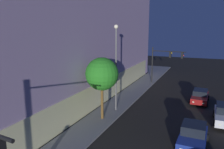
% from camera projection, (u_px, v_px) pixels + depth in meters
% --- Properties ---
extents(modern_building, '(37.46, 21.56, 20.28)m').
position_uv_depth(modern_building, '(38.00, 18.00, 31.06)').
color(modern_building, '#4C4C51').
rests_on(modern_building, ground).
extents(traffic_light_far_corner, '(0.53, 5.16, 5.72)m').
position_uv_depth(traffic_light_far_corner, '(165.00, 59.00, 35.70)').
color(traffic_light_far_corner, black).
rests_on(traffic_light_far_corner, sidewalk_corner).
extents(street_lamp_sidewalk, '(0.44, 0.44, 9.04)m').
position_uv_depth(street_lamp_sidewalk, '(116.00, 59.00, 23.90)').
color(street_lamp_sidewalk, '#5D5D5D').
rests_on(street_lamp_sidewalk, sidewalk_corner).
extents(sidewalk_tree, '(3.14, 3.14, 6.01)m').
position_uv_depth(sidewalk_tree, '(102.00, 74.00, 21.78)').
color(sidewalk_tree, brown).
rests_on(sidewalk_tree, sidewalk_corner).
extents(car_blue, '(4.19, 2.24, 1.67)m').
position_uv_depth(car_blue, '(193.00, 135.00, 17.59)').
color(car_blue, navy).
rests_on(car_blue, ground).
extents(car_red, '(4.29, 2.10, 1.51)m').
position_uv_depth(car_red, '(200.00, 96.00, 27.75)').
color(car_red, maroon).
rests_on(car_red, ground).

